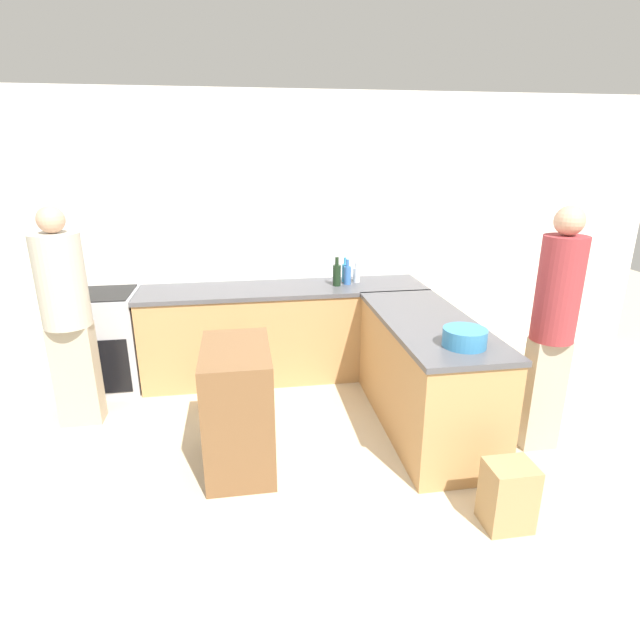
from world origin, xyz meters
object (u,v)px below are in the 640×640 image
Objects in this scene: vinegar_bottle_clear at (357,275)px; person_at_peninsula at (553,322)px; water_bottle_blue at (347,274)px; range_oven at (101,341)px; island_table at (238,407)px; wine_bottle_dark at (337,274)px; mixing_bowl at (465,337)px; person_by_range at (66,312)px; paper_bag at (508,495)px; dish_soap_bottle at (345,272)px.

vinegar_bottle_clear is 0.11× the size of person_at_peninsula.
range_oven is at bearing -179.96° from water_bottle_blue.
person_at_peninsula reaches higher than vinegar_bottle_clear.
island_table is 2.03m from vinegar_bottle_clear.
wine_bottle_dark is at bearing 55.92° from island_table.
person_by_range is at bearing 159.39° from mixing_bowl.
range_oven is 3.76× the size of water_bottle_blue.
vinegar_bottle_clear reaches higher than mixing_bowl.
range_oven is 3.31× the size of wine_bottle_dark.
wine_bottle_dark is 0.12m from water_bottle_blue.
vinegar_bottle_clear is at bearing 16.49° from person_by_range.
wine_bottle_dark is at bearing 104.30° from paper_bag.
range_oven is 2.52m from vinegar_bottle_clear.
wine_bottle_dark is 0.25m from vinegar_bottle_clear.
dish_soap_bottle is 2.06m from person_at_peninsula.
paper_bag is at bearing -78.51° from water_bottle_blue.
mixing_bowl is (2.79, -1.73, 0.52)m from range_oven.
wine_bottle_dark is 1.14× the size of water_bottle_blue.
range_oven is 2.42m from water_bottle_blue.
island_table is 0.51× the size of person_by_range.
wine_bottle_dark is 2.55m from paper_bag.
paper_bag is at bearing -30.71° from person_by_range.
dish_soap_bottle is at bearing 50.14° from wine_bottle_dark.
person_at_peninsula reaches higher than wine_bottle_dark.
water_bottle_blue is 1.98m from person_at_peninsula.
person_at_peninsula is at bearing -51.07° from wine_bottle_dark.
mixing_bowl is at bearing -76.09° from water_bottle_blue.
dish_soap_bottle is 0.12m from vinegar_bottle_clear.
range_oven is at bearing 130.69° from island_table.
vinegar_bottle_clear is (2.47, 0.07, 0.53)m from range_oven.
island_table is 3.20× the size of wine_bottle_dark.
mixing_bowl is 1.83m from vinegar_bottle_clear.
water_bottle_blue is 0.59× the size of paper_bag.
person_by_range is 3.66m from person_at_peninsula.
mixing_bowl is 1.19× the size of water_bottle_blue.
wine_bottle_dark is at bearing -155.02° from vinegar_bottle_clear.
vinegar_bottle_clear is 2.60m from paper_bag.
vinegar_bottle_clear reaches higher than paper_bag.
range_oven is at bearing 140.08° from paper_bag.
vinegar_bottle_clear is 0.47× the size of paper_bag.
wine_bottle_dark is (-0.11, -0.13, 0.01)m from dish_soap_bottle.
island_table reaches higher than paper_bag.
mixing_bowl is 0.70× the size of paper_bag.
range_oven is 0.52× the size of person_by_range.
wine_bottle_dark reaches higher than dish_soap_bottle.
wine_bottle_dark is at bearing -0.91° from range_oven.
wine_bottle_dark reaches higher than island_table.
paper_bag is at bearing -75.70° from wine_bottle_dark.
mixing_bowl is at bearing -170.05° from person_at_peninsula.
range_oven is 2.42m from dish_soap_bottle.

